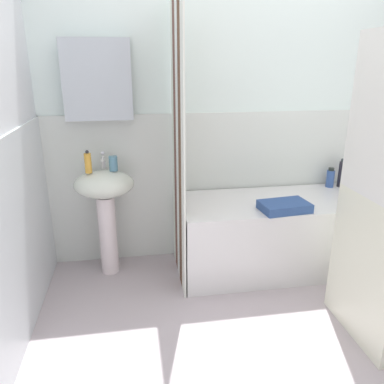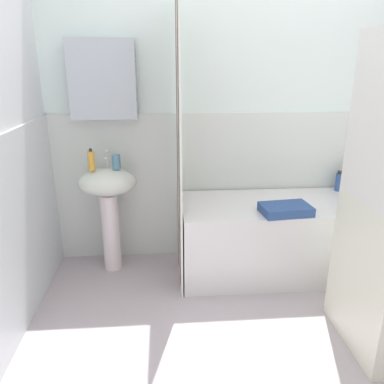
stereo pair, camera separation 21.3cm
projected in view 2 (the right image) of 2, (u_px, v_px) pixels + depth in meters
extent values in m
cube|color=#B7AAB0|center=(284.00, 354.00, 2.17)|extent=(4.80, 5.60, 0.04)
cube|color=white|center=(246.00, 112.00, 2.97)|extent=(3.60, 0.05, 2.40)
cube|color=silver|center=(244.00, 186.00, 3.14)|extent=(3.60, 0.02, 1.20)
cube|color=silver|center=(103.00, 80.00, 2.72)|extent=(0.48, 0.12, 0.56)
cube|color=silver|center=(13.00, 239.00, 2.18)|extent=(0.02, 1.81, 1.20)
cylinder|color=silver|center=(111.00, 232.00, 2.95)|extent=(0.14, 0.14, 0.62)
ellipsoid|color=silver|center=(107.00, 182.00, 2.82)|extent=(0.44, 0.34, 0.20)
cylinder|color=silver|center=(108.00, 163.00, 2.87)|extent=(0.03, 0.03, 0.05)
cylinder|color=silver|center=(106.00, 157.00, 2.81)|extent=(0.02, 0.10, 0.02)
sphere|color=silver|center=(107.00, 152.00, 2.84)|extent=(0.03, 0.03, 0.03)
cylinder|color=gold|center=(91.00, 161.00, 2.73)|extent=(0.05, 0.05, 0.14)
sphere|color=#27282C|center=(90.00, 150.00, 2.70)|extent=(0.02, 0.02, 0.02)
cylinder|color=teal|center=(116.00, 162.00, 2.78)|extent=(0.06, 0.06, 0.11)
cube|color=silver|center=(278.00, 237.00, 2.93)|extent=(1.51, 0.65, 0.57)
cube|color=white|center=(181.00, 157.00, 2.40)|extent=(0.01, 0.13, 2.00)
cube|color=brown|center=(180.00, 153.00, 2.52)|extent=(0.01, 0.13, 2.00)
cube|color=white|center=(179.00, 148.00, 2.64)|extent=(0.01, 0.13, 2.00)
cube|color=brown|center=(178.00, 145.00, 2.76)|extent=(0.01, 0.13, 2.00)
cube|color=white|center=(177.00, 141.00, 2.89)|extent=(0.01, 0.13, 2.00)
cylinder|color=#262530|center=(352.00, 178.00, 3.07)|extent=(0.07, 0.07, 0.22)
cylinder|color=#20292B|center=(354.00, 164.00, 3.03)|extent=(0.05, 0.05, 0.02)
cylinder|color=#35549B|center=(339.00, 182.00, 3.08)|extent=(0.07, 0.07, 0.14)
cylinder|color=#242B27|center=(341.00, 172.00, 3.05)|extent=(0.05, 0.05, 0.02)
cube|color=#2E4B85|center=(286.00, 209.00, 2.62)|extent=(0.36, 0.25, 0.06)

